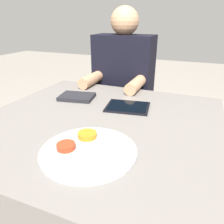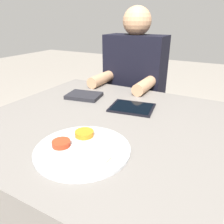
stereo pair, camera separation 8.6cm
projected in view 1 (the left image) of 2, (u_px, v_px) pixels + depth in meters
name	position (u px, v px, depth m)	size (l,w,h in m)	color
dining_table	(101.00, 190.00, 1.09)	(1.01, 0.97, 0.78)	slate
thali_tray	(88.00, 150.00, 0.71)	(0.31, 0.31, 0.03)	#B7BABF
red_notebook	(77.00, 97.00, 1.18)	(0.20, 0.16, 0.02)	silver
tablet_device	(128.00, 107.00, 1.06)	(0.23, 0.19, 0.01)	black
person_diner	(123.00, 105.00, 1.61)	(0.40, 0.43, 1.25)	black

